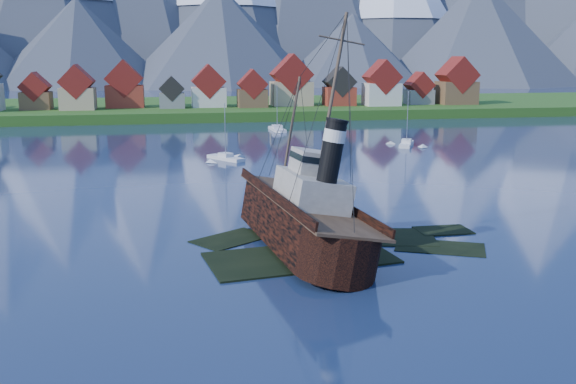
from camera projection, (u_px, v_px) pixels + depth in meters
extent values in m
plane|color=#192848|center=(325.00, 251.00, 65.25)|extent=(1400.00, 1400.00, 0.00)
cube|color=black|center=(300.00, 262.00, 62.86)|extent=(19.08, 11.42, 1.00)
cube|color=black|center=(370.00, 241.00, 70.24)|extent=(15.15, 9.76, 1.00)
cube|color=black|center=(323.00, 230.00, 74.32)|extent=(11.45, 9.06, 1.00)
cube|color=black|center=(440.00, 251.00, 66.51)|extent=(10.27, 8.34, 1.00)
cube|color=black|center=(231.00, 243.00, 69.50)|extent=(9.42, 8.68, 1.00)
cube|color=black|center=(443.00, 234.00, 72.80)|extent=(6.00, 4.00, 1.00)
cube|color=#214F16|center=(212.00, 112.00, 228.76)|extent=(600.00, 80.00, 3.20)
cube|color=#3F3D38|center=(221.00, 122.00, 192.21)|extent=(600.00, 2.50, 2.00)
cube|color=brown|center=(36.00, 101.00, 201.23)|extent=(9.00, 8.00, 5.50)
cube|color=maroon|center=(35.00, 87.00, 200.33)|extent=(9.16, 8.16, 9.16)
cube|color=tan|center=(78.00, 99.00, 200.53)|extent=(10.50, 9.00, 6.80)
cube|color=maroon|center=(77.00, 82.00, 199.43)|extent=(10.69, 9.18, 10.69)
cube|color=maroon|center=(125.00, 96.00, 208.75)|extent=(12.00, 8.50, 7.20)
cube|color=maroon|center=(124.00, 78.00, 207.56)|extent=(12.22, 8.67, 12.22)
cube|color=slate|center=(172.00, 101.00, 206.87)|extent=(8.00, 7.00, 4.80)
cube|color=black|center=(172.00, 88.00, 206.07)|extent=(8.15, 7.14, 8.15)
cube|color=beige|center=(209.00, 97.00, 211.73)|extent=(11.00, 9.50, 6.40)
cube|color=maroon|center=(208.00, 81.00, 210.65)|extent=(11.20, 9.69, 11.20)
cube|color=brown|center=(252.00, 98.00, 210.44)|extent=(9.50, 8.00, 5.80)
cube|color=maroon|center=(252.00, 84.00, 209.48)|extent=(9.67, 8.16, 9.67)
cube|color=tan|center=(291.00, 94.00, 217.51)|extent=(13.50, 10.00, 8.00)
cube|color=maroon|center=(291.00, 74.00, 216.18)|extent=(13.75, 10.20, 13.75)
cube|color=maroon|center=(339.00, 96.00, 217.66)|extent=(10.00, 8.50, 6.20)
cube|color=black|center=(339.00, 82.00, 216.65)|extent=(10.18, 8.67, 10.18)
cube|color=beige|center=(381.00, 94.00, 217.14)|extent=(11.50, 9.00, 7.50)
cube|color=maroon|center=(382.00, 77.00, 215.93)|extent=(11.71, 9.18, 11.71)
cube|color=slate|center=(419.00, 97.00, 223.92)|extent=(9.00, 7.50, 5.00)
cube|color=maroon|center=(419.00, 85.00, 223.06)|extent=(9.16, 7.65, 9.16)
cube|color=brown|center=(456.00, 93.00, 224.02)|extent=(12.50, 10.00, 7.80)
cube|color=maroon|center=(457.00, 75.00, 222.74)|extent=(12.73, 10.20, 12.73)
cone|color=#2D333D|center=(394.00, 5.00, 525.42)|extent=(150.00, 150.00, 125.00)
cone|color=#2D333D|center=(79.00, 44.00, 406.89)|extent=(120.00, 120.00, 58.00)
cone|color=#2D333D|center=(221.00, 38.00, 417.29)|extent=(136.00, 136.00, 66.00)
cone|color=#2D333D|center=(352.00, 51.00, 438.84)|extent=(110.00, 110.00, 50.00)
cone|color=#2D333D|center=(477.00, 33.00, 449.40)|extent=(150.00, 150.00, 75.00)
cube|color=black|center=(297.00, 224.00, 66.47)|extent=(7.37, 21.24, 4.42)
cone|color=black|center=(275.00, 196.00, 79.72)|extent=(7.37, 7.37, 7.37)
cylinder|color=black|center=(321.00, 255.00, 56.26)|extent=(7.37, 7.37, 4.42)
cube|color=#4C3826|center=(297.00, 202.00, 65.99)|extent=(7.23, 28.02, 0.26)
cube|color=black|center=(263.00, 199.00, 65.26)|extent=(0.21, 27.14, 0.95)
cube|color=black|center=(331.00, 197.00, 66.52)|extent=(0.21, 27.14, 0.95)
cube|color=#ADA89E|center=(300.00, 190.00, 64.14)|extent=(5.48, 8.95, 3.16)
cube|color=#ADA89E|center=(298.00, 162.00, 64.59)|extent=(3.79, 4.21, 2.32)
cylinder|color=black|center=(308.00, 151.00, 59.86)|extent=(2.00, 2.00, 5.90)
cylinder|color=silver|center=(308.00, 135.00, 59.55)|extent=(2.11, 2.11, 1.16)
cylinder|color=#473828|center=(283.00, 131.00, 72.76)|extent=(0.29, 0.29, 12.64)
cylinder|color=#473828|center=(303.00, 82.00, 60.90)|extent=(0.34, 0.34, 13.69)
cube|color=silver|center=(226.00, 159.00, 122.46)|extent=(6.87, 8.40, 1.17)
cube|color=silver|center=(226.00, 155.00, 122.26)|extent=(2.99, 3.12, 0.68)
cylinder|color=gray|center=(225.00, 130.00, 121.28)|extent=(0.14, 0.14, 10.12)
cube|color=silver|center=(406.00, 145.00, 141.65)|extent=(6.19, 9.21, 1.29)
cube|color=silver|center=(407.00, 141.00, 141.43)|extent=(2.96, 3.20, 0.76)
cylinder|color=gray|center=(407.00, 117.00, 140.35)|extent=(0.15, 0.15, 11.22)
cube|color=silver|center=(277.00, 130.00, 170.33)|extent=(3.25, 11.03, 1.31)
cube|color=silver|center=(277.00, 126.00, 170.11)|extent=(2.54, 3.17, 0.76)
cylinder|color=gray|center=(277.00, 106.00, 169.01)|extent=(0.15, 0.15, 11.35)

